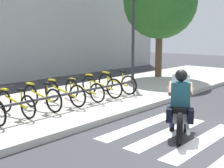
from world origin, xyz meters
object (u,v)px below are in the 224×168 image
bike_rack (66,95)px  street_lamp (133,25)px  rider (180,97)px  bicycle_7 (117,83)px  motorcycle (180,113)px  bicycle_4 (64,93)px  bicycle_6 (101,86)px  bicycle_2 (16,103)px  tree_near_rack (160,2)px  bicycle_3 (42,97)px  bicycle_5 (84,90)px

bike_rack → street_lamp: street_lamp is taller
rider → bicycle_7: (1.97, 3.54, -0.32)m
rider → motorcycle: bearing=26.7°
motorcycle → bicycle_7: size_ratio=1.14×
bicycle_4 → bicycle_6: size_ratio=1.00×
bicycle_2 → bicycle_4: size_ratio=0.92×
bicycle_6 → street_lamp: (2.68, 0.79, 2.04)m
motorcycle → bicycle_4: bearing=96.8°
motorcycle → tree_near_rack: size_ratio=0.35×
bicycle_3 → bicycle_7: 3.10m
street_lamp → bicycle_2: bearing=-172.3°
bicycle_2 → bicycle_3: bicycle_3 is taller
bicycle_5 → motorcycle: bearing=-95.8°
bicycle_5 → tree_near_rack: 6.87m
bicycle_4 → street_lamp: 4.76m
bicycle_3 → tree_near_rack: tree_near_rack is taller
bicycle_3 → street_lamp: street_lamp is taller
bicycle_2 → street_lamp: size_ratio=0.38×
rider → tree_near_rack: (6.41, 4.72, 2.81)m
bicycle_5 → street_lamp: street_lamp is taller
bicycle_5 → bicycle_7: size_ratio=1.01×
bicycle_3 → tree_near_rack: (7.53, 1.19, 3.14)m
bicycle_2 → tree_near_rack: tree_near_rack is taller
bicycle_6 → tree_near_rack: tree_near_rack is taller
bicycle_3 → bicycle_4: bicycle_4 is taller
bicycle_4 → bicycle_5: size_ratio=1.03×
bike_rack → tree_near_rack: 7.97m
street_lamp → tree_near_rack: bearing=9.0°
rider → bicycle_7: 4.06m
bicycle_7 → tree_near_rack: 5.56m
bicycle_2 → bicycle_5: 2.32m
bicycle_5 → bicycle_6: bicycle_6 is taller
motorcycle → bicycle_5: motorcycle is taller
bike_rack → tree_near_rack: bearing=13.7°
bicycle_4 → bicycle_6: (1.55, 0.00, -0.00)m
bicycle_6 → tree_near_rack: 6.20m
bicycle_2 → motorcycle: bearing=-60.7°
rider → bicycle_3: rider is taller
bicycle_6 → bicycle_3: bearing=-180.0°
rider → bicycle_3: size_ratio=0.89×
motorcycle → bicycle_4: 3.53m
rider → bicycle_4: bearing=95.7°
bicycle_4 → bicycle_7: bicycle_7 is taller
bicycle_4 → bicycle_6: bicycle_4 is taller
motorcycle → street_lamp: street_lamp is taller
bike_rack → tree_near_rack: (7.15, 1.74, 3.06)m
bicycle_2 → bicycle_4: bicycle_4 is taller
bicycle_3 → street_lamp: 5.46m
rider → tree_near_rack: tree_near_rack is taller
bike_rack → bicycle_4: bearing=55.1°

